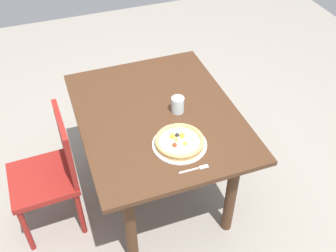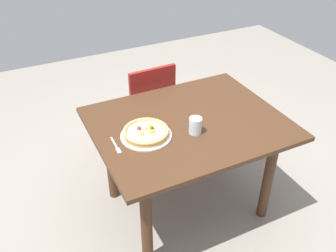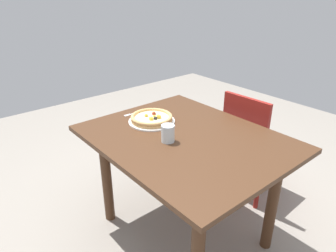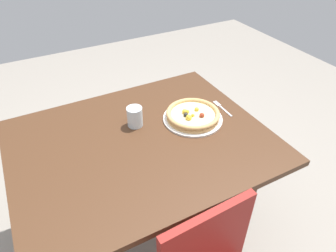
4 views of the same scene
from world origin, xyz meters
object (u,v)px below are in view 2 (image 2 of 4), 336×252
Objects in this scene: chair_near at (147,107)px; fork at (116,146)px; plate at (146,136)px; dining_table at (188,137)px; drinking_glass at (195,126)px; pizza at (146,132)px.

chair_near is 0.94m from fork.
fork is at bearing 5.74° from plate.
chair_near is at bearing -113.18° from plate.
dining_table is 0.33m from plate.
drinking_glass reaches higher than dining_table.
fork is at bearing 5.38° from dining_table.
plate is (0.31, 0.72, 0.28)m from chair_near.
drinking_glass is (-0.48, 0.08, 0.05)m from fork.
drinking_glass reaches higher than fork.
dining_table is 1.40× the size of chair_near.
dining_table is 7.32× the size of fork.
pizza is 0.20m from fork.
dining_table is at bearing -92.34° from chair_near.
chair_near is 0.84m from plate.
plate is 1.11× the size of pizza.
chair_near is 0.84m from pizza.
chair_near reaches higher than plate.
plate is 0.30m from drinking_glass.
pizza is (0.31, 0.03, 0.15)m from dining_table.
pizza is 1.69× the size of fork.
drinking_glass is at bearing 161.30° from plate.
drinking_glass is at bearing 82.38° from fork.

